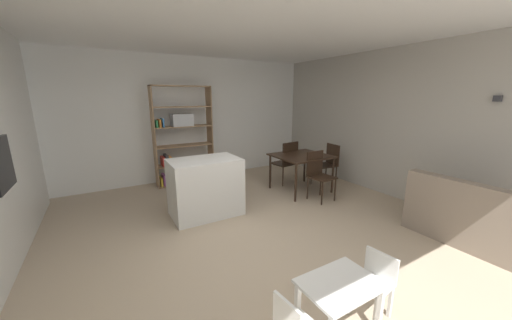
# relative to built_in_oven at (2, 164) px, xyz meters

# --- Properties ---
(ground_plane) EXTENTS (8.99, 8.99, 0.00)m
(ground_plane) POSITION_rel_built_in_oven_xyz_m (2.53, -0.77, -1.21)
(ground_plane) COLOR tan
(ceiling_slab) EXTENTS (6.54, 6.44, 0.06)m
(ceiling_slab) POSITION_rel_built_in_oven_xyz_m (2.53, -0.77, 1.62)
(ceiling_slab) COLOR white
(ceiling_slab) RESTS_ON ground_plane
(back_partition) EXTENTS (6.54, 0.06, 2.80)m
(back_partition) POSITION_rel_built_in_oven_xyz_m (2.53, 2.42, 0.19)
(back_partition) COLOR white
(back_partition) RESTS_ON ground_plane
(right_partition_gray) EXTENTS (0.06, 6.44, 2.80)m
(right_partition_gray) POSITION_rel_built_in_oven_xyz_m (5.78, -0.77, 0.19)
(right_partition_gray) COLOR #B2ADA3
(right_partition_gray) RESTS_ON ground_plane
(built_in_oven) EXTENTS (0.06, 0.59, 0.57)m
(built_in_oven) POSITION_rel_built_in_oven_xyz_m (0.00, 0.00, 0.00)
(built_in_oven) COLOR black
(built_in_oven) RESTS_ON ground_plane
(kitchen_island) EXTENTS (1.10, 0.71, 0.94)m
(kitchen_island) POSITION_rel_built_in_oven_xyz_m (2.32, 0.23, -0.74)
(kitchen_island) COLOR silver
(kitchen_island) RESTS_ON ground_plane
(open_bookshelf) EXTENTS (1.25, 0.35, 2.14)m
(open_bookshelf) POSITION_rel_built_in_oven_xyz_m (2.42, 2.08, -0.14)
(open_bookshelf) COLOR #997551
(open_bookshelf) RESTS_ON ground_plane
(child_table) EXTENTS (0.61, 0.45, 0.49)m
(child_table) POSITION_rel_built_in_oven_xyz_m (2.44, -2.52, -0.80)
(child_table) COLOR silver
(child_table) RESTS_ON ground_plane
(child_chair_right) EXTENTS (0.33, 0.33, 0.57)m
(child_chair_right) POSITION_rel_built_in_oven_xyz_m (2.89, -2.51, -0.88)
(child_chair_right) COLOR silver
(child_chair_right) RESTS_ON ground_plane
(dining_table) EXTENTS (1.06, 0.98, 0.75)m
(dining_table) POSITION_rel_built_in_oven_xyz_m (4.41, 0.34, -0.53)
(dining_table) COLOR black
(dining_table) RESTS_ON ground_plane
(dining_chair_far) EXTENTS (0.52, 0.51, 0.95)m
(dining_chair_far) POSITION_rel_built_in_oven_xyz_m (4.42, 0.85, -0.65)
(dining_chair_far) COLOR black
(dining_chair_far) RESTS_ON ground_plane
(dining_chair_window_side) EXTENTS (0.50, 0.45, 0.91)m
(dining_chair_window_side) POSITION_rel_built_in_oven_xyz_m (5.16, 0.33, -0.67)
(dining_chair_window_side) COLOR black
(dining_chair_window_side) RESTS_ON ground_plane
(dining_chair_near) EXTENTS (0.44, 0.45, 0.91)m
(dining_chair_near) POSITION_rel_built_in_oven_xyz_m (4.40, -0.17, -0.67)
(dining_chair_near) COLOR black
(dining_chair_near) RESTS_ON ground_plane
(sofa) EXTENTS (0.87, 2.16, 0.87)m
(sofa) POSITION_rel_built_in_oven_xyz_m (5.09, -2.74, -0.91)
(sofa) COLOR gray
(sofa) RESTS_ON ground_plane
(wall_sconce_back) EXTENTS (0.08, 0.08, 0.08)m
(wall_sconce_back) POSITION_rel_built_in_oven_xyz_m (5.70, -2.19, 0.67)
(wall_sconce_back) COLOR #333338
(wall_sconce_back) RESTS_ON ground_plane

